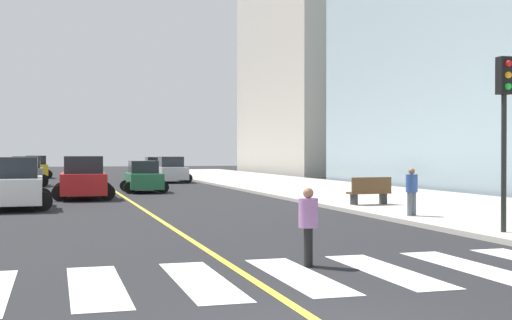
{
  "coord_description": "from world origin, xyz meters",
  "views": [
    {
      "loc": [
        -3.35,
        -7.9,
        2.25
      ],
      "look_at": [
        5.85,
        23.72,
        1.92
      ],
      "focal_mm": 48.39,
      "sensor_mm": 36.0,
      "label": 1
    }
  ],
  "objects_px": {
    "car_gray_sixth": "(27,172)",
    "car_black_seventh": "(156,168)",
    "pedestrian_crossing": "(308,223)",
    "pedestrian_waiting_east": "(412,189)",
    "car_red_second": "(83,179)",
    "traffic_light_near_corner": "(504,109)",
    "park_bench": "(370,191)",
    "car_white_fifth": "(15,185)",
    "car_silver_third": "(171,170)",
    "car_yellow_fourth": "(36,168)",
    "car_green_nearest": "(144,178)"
  },
  "relations": [
    {
      "from": "pedestrian_crossing",
      "to": "pedestrian_waiting_east",
      "type": "height_order",
      "value": "pedestrian_waiting_east"
    },
    {
      "from": "car_red_second",
      "to": "car_gray_sixth",
      "type": "xyz_separation_m",
      "value": [
        -3.19,
        14.68,
        -0.03
      ]
    },
    {
      "from": "traffic_light_near_corner",
      "to": "pedestrian_waiting_east",
      "type": "relative_size",
      "value": 2.91
    },
    {
      "from": "park_bench",
      "to": "car_red_second",
      "type": "bearing_deg",
      "value": 46.45
    },
    {
      "from": "car_gray_sixth",
      "to": "car_black_seventh",
      "type": "xyz_separation_m",
      "value": [
        10.54,
        12.71,
        -0.06
      ]
    },
    {
      "from": "car_green_nearest",
      "to": "car_silver_third",
      "type": "bearing_deg",
      "value": -105.81
    },
    {
      "from": "car_red_second",
      "to": "car_white_fifth",
      "type": "bearing_deg",
      "value": -116.13
    },
    {
      "from": "pedestrian_waiting_east",
      "to": "car_gray_sixth",
      "type": "bearing_deg",
      "value": -81.47
    },
    {
      "from": "car_red_second",
      "to": "traffic_light_near_corner",
      "type": "distance_m",
      "value": 21.7
    },
    {
      "from": "car_red_second",
      "to": "pedestrian_crossing",
      "type": "bearing_deg",
      "value": -79.11
    },
    {
      "from": "car_red_second",
      "to": "car_yellow_fourth",
      "type": "height_order",
      "value": "car_red_second"
    },
    {
      "from": "car_silver_third",
      "to": "pedestrian_crossing",
      "type": "bearing_deg",
      "value": 85.37
    },
    {
      "from": "car_silver_third",
      "to": "pedestrian_waiting_east",
      "type": "relative_size",
      "value": 2.78
    },
    {
      "from": "car_black_seventh",
      "to": "pedestrian_waiting_east",
      "type": "relative_size",
      "value": 2.65
    },
    {
      "from": "traffic_light_near_corner",
      "to": "car_gray_sixth",
      "type": "bearing_deg",
      "value": -68.43
    },
    {
      "from": "car_green_nearest",
      "to": "car_yellow_fourth",
      "type": "distance_m",
      "value": 25.89
    },
    {
      "from": "car_green_nearest",
      "to": "traffic_light_near_corner",
      "type": "relative_size",
      "value": 0.87
    },
    {
      "from": "car_red_second",
      "to": "car_black_seventh",
      "type": "bearing_deg",
      "value": 76.78
    },
    {
      "from": "car_yellow_fourth",
      "to": "car_white_fifth",
      "type": "xyz_separation_m",
      "value": [
        0.14,
        -35.58,
        0.03
      ]
    },
    {
      "from": "car_gray_sixth",
      "to": "pedestrian_waiting_east",
      "type": "bearing_deg",
      "value": -65.71
    },
    {
      "from": "traffic_light_near_corner",
      "to": "pedestrian_crossing",
      "type": "distance_m",
      "value": 7.67
    },
    {
      "from": "car_silver_third",
      "to": "traffic_light_near_corner",
      "type": "distance_m",
      "value": 36.8
    },
    {
      "from": "car_red_second",
      "to": "car_silver_third",
      "type": "bearing_deg",
      "value": 69.59
    },
    {
      "from": "park_bench",
      "to": "pedestrian_crossing",
      "type": "distance_m",
      "value": 14.81
    },
    {
      "from": "car_green_nearest",
      "to": "car_silver_third",
      "type": "xyz_separation_m",
      "value": [
        3.62,
        12.48,
        0.08
      ]
    },
    {
      "from": "car_yellow_fourth",
      "to": "car_black_seventh",
      "type": "bearing_deg",
      "value": -17.05
    },
    {
      "from": "car_silver_third",
      "to": "traffic_light_near_corner",
      "type": "xyz_separation_m",
      "value": [
        2.97,
        -36.59,
        2.5
      ]
    },
    {
      "from": "car_gray_sixth",
      "to": "traffic_light_near_corner",
      "type": "xyz_separation_m",
      "value": [
        13.33,
        -33.72,
        2.48
      ]
    },
    {
      "from": "car_red_second",
      "to": "traffic_light_near_corner",
      "type": "height_order",
      "value": "traffic_light_near_corner"
    },
    {
      "from": "car_green_nearest",
      "to": "car_white_fifth",
      "type": "xyz_separation_m",
      "value": [
        -6.44,
        -10.54,
        0.13
      ]
    },
    {
      "from": "car_white_fifth",
      "to": "traffic_light_near_corner",
      "type": "distance_m",
      "value": 18.97
    },
    {
      "from": "car_black_seventh",
      "to": "park_bench",
      "type": "bearing_deg",
      "value": 95.97
    },
    {
      "from": "car_yellow_fourth",
      "to": "car_black_seventh",
      "type": "height_order",
      "value": "car_yellow_fourth"
    },
    {
      "from": "car_silver_third",
      "to": "car_black_seventh",
      "type": "relative_size",
      "value": 1.05
    },
    {
      "from": "pedestrian_crossing",
      "to": "pedestrian_waiting_east",
      "type": "distance_m",
      "value": 10.3
    },
    {
      "from": "traffic_light_near_corner",
      "to": "car_white_fifth",
      "type": "bearing_deg",
      "value": -46.17
    },
    {
      "from": "car_black_seventh",
      "to": "traffic_light_near_corner",
      "type": "height_order",
      "value": "traffic_light_near_corner"
    },
    {
      "from": "pedestrian_crossing",
      "to": "car_black_seventh",
      "type": "bearing_deg",
      "value": -162.77
    },
    {
      "from": "car_silver_third",
      "to": "car_black_seventh",
      "type": "xyz_separation_m",
      "value": [
        0.18,
        9.84,
        -0.04
      ]
    },
    {
      "from": "car_green_nearest",
      "to": "traffic_light_near_corner",
      "type": "height_order",
      "value": "traffic_light_near_corner"
    },
    {
      "from": "car_white_fifth",
      "to": "pedestrian_waiting_east",
      "type": "bearing_deg",
      "value": -34.27
    },
    {
      "from": "car_yellow_fourth",
      "to": "car_black_seventh",
      "type": "xyz_separation_m",
      "value": [
        10.38,
        -2.72,
        -0.06
      ]
    },
    {
      "from": "car_red_second",
      "to": "park_bench",
      "type": "xyz_separation_m",
      "value": [
        10.98,
        -9.13,
        -0.29
      ]
    },
    {
      "from": "car_gray_sixth",
      "to": "car_red_second",
      "type": "bearing_deg",
      "value": -78.36
    },
    {
      "from": "car_red_second",
      "to": "park_bench",
      "type": "distance_m",
      "value": 14.28
    },
    {
      "from": "pedestrian_waiting_east",
      "to": "car_silver_third",
      "type": "bearing_deg",
      "value": -100.99
    },
    {
      "from": "car_red_second",
      "to": "park_bench",
      "type": "height_order",
      "value": "car_red_second"
    },
    {
      "from": "car_gray_sixth",
      "to": "park_bench",
      "type": "distance_m",
      "value": 27.71
    },
    {
      "from": "car_green_nearest",
      "to": "park_bench",
      "type": "height_order",
      "value": "car_green_nearest"
    },
    {
      "from": "car_white_fifth",
      "to": "car_black_seventh",
      "type": "distance_m",
      "value": 34.42
    }
  ]
}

